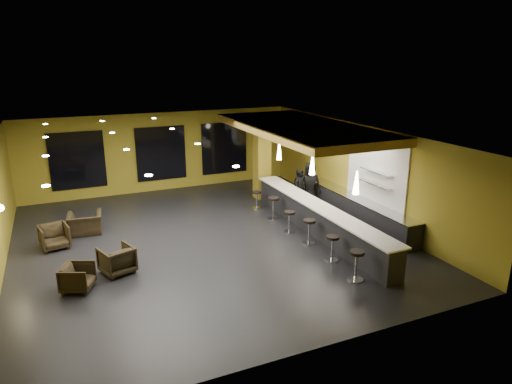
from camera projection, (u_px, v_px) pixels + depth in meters
name	position (u px, v px, depth m)	size (l,w,h in m)	color
floor	(207.00, 242.00, 15.18)	(12.00, 13.00, 0.10)	black
ceiling	(204.00, 135.00, 14.14)	(12.00, 13.00, 0.10)	black
wall_back	(160.00, 152.00, 20.39)	(12.00, 0.10, 3.50)	olive
wall_front	(309.00, 277.00, 8.93)	(12.00, 0.10, 3.50)	olive
wall_right	(360.00, 171.00, 17.01)	(0.10, 13.00, 3.50)	olive
wood_soffit	(301.00, 128.00, 16.62)	(3.60, 8.00, 0.28)	#A68030
window_left	(77.00, 161.00, 18.95)	(2.20, 0.06, 2.40)	black
window_center	(161.00, 153.00, 20.31)	(2.20, 0.06, 2.40)	black
window_right	(224.00, 148.00, 21.47)	(2.20, 0.06, 2.40)	black
tile_backsplash	(376.00, 171.00, 16.03)	(0.06, 3.20, 2.40)	white
bar_counter	(318.00, 220.00, 15.56)	(0.60, 8.00, 1.00)	black
bar_top	(319.00, 206.00, 15.41)	(0.78, 8.10, 0.05)	white
prep_counter	(357.00, 210.00, 16.80)	(0.70, 6.00, 0.86)	black
prep_top	(358.00, 198.00, 16.67)	(0.72, 6.00, 0.03)	silver
wall_shelf_lower	(376.00, 184.00, 15.91)	(0.30, 1.50, 0.03)	silver
wall_shelf_upper	(377.00, 171.00, 15.78)	(0.30, 1.50, 0.03)	silver
column	(262.00, 158.00, 19.23)	(0.60, 0.60, 3.50)	olive
wall_sconce	(0.00, 208.00, 12.80)	(0.22, 0.22, 0.22)	#FFE5B2
pendant_0	(356.00, 183.00, 13.28)	(0.20, 0.20, 0.70)	white
pendant_1	(312.00, 165.00, 15.46)	(0.20, 0.20, 0.70)	white
pendant_2	(279.00, 151.00, 17.65)	(0.20, 0.20, 0.70)	white
staff_a	(300.00, 188.00, 18.34)	(0.56, 0.37, 1.55)	black
staff_b	(300.00, 188.00, 18.40)	(0.74, 0.58, 1.52)	black
staff_c	(310.00, 185.00, 18.32)	(0.89, 0.58, 1.82)	black
armchair_a	(78.00, 277.00, 11.90)	(0.75, 0.77, 0.70)	black
armchair_b	(117.00, 260.00, 12.83)	(0.84, 0.86, 0.79)	black
armchair_c	(54.00, 237.00, 14.47)	(0.82, 0.85, 0.77)	black
armchair_d	(85.00, 223.00, 15.66)	(1.12, 0.97, 0.73)	black
bar_stool_0	(356.00, 262.00, 12.35)	(0.44, 0.44, 0.87)	silver
bar_stool_1	(332.00, 245.00, 13.55)	(0.40, 0.40, 0.79)	silver
bar_stool_2	(309.00, 228.00, 14.76)	(0.42, 0.42, 0.83)	silver
bar_stool_3	(289.00, 219.00, 15.74)	(0.38, 0.38, 0.76)	silver
bar_stool_4	(273.00, 205.00, 16.97)	(0.43, 0.43, 0.85)	silver
bar_stool_5	(257.00, 198.00, 18.17)	(0.36, 0.36, 0.72)	silver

